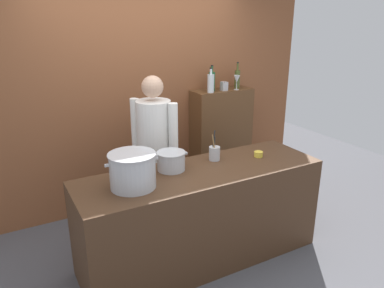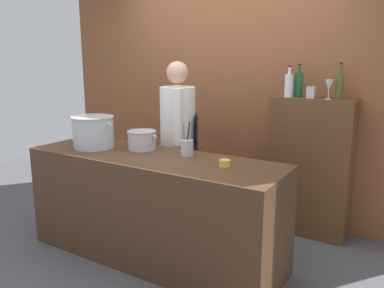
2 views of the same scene
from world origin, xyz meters
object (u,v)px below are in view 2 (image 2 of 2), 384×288
Objects in this scene: stockpot_large at (93,132)px; chef at (178,134)px; wine_glass_tall at (329,85)px; butter_jar at (225,163)px; spice_tin_silver at (311,92)px; wine_bottle_green at (298,84)px; wine_bottle_clear at (289,85)px; wine_bottle_olive at (339,86)px; stockpot_small at (142,140)px; utensil_crock at (187,147)px.

chef is at bearing 54.50° from stockpot_large.
wine_glass_tall reaches higher than stockpot_large.
spice_tin_silver is (0.31, 1.10, 0.46)m from butter_jar.
wine_bottle_green is 1.06× the size of wine_bottle_clear.
wine_glass_tall is at bearing -1.60° from wine_bottle_clear.
chef is at bearing -151.29° from wine_bottle_green.
wine_bottle_olive is at bearing -101.90° from chef.
spice_tin_silver is at bearing 6.45° from wine_bottle_clear.
wine_bottle_olive is (1.83, 1.20, 0.41)m from stockpot_large.
stockpot_small reaches higher than butter_jar.
chef is 1.23m from wine_bottle_green.
wine_bottle_olive reaches higher than wine_bottle_clear.
stockpot_small is at bearing -143.91° from wine_bottle_olive.
butter_jar is at bearing -113.96° from wine_glass_tall.
utensil_crock is 1.18m from wine_bottle_clear.
butter_jar is (1.29, 0.05, -0.12)m from stockpot_large.
spice_tin_silver is at bearing -166.38° from wine_bottle_olive.
wine_bottle_clear is 0.36m from wine_glass_tall.
wine_bottle_olive reaches higher than utensil_crock.
wine_bottle_clear is (0.93, 0.46, 0.48)m from chef.
chef is 5.72× the size of wine_bottle_clear.
wine_glass_tall is 1.69× the size of spice_tin_silver.
wine_bottle_green is at bearing 44.65° from stockpot_small.
stockpot_small is at bearing 172.40° from butter_jar.
chef is at bearing 83.45° from stockpot_small.
chef is 3.83× the size of stockpot_large.
wine_bottle_olive is (0.96, 1.02, 0.48)m from utensil_crock.
butter_jar is at bearing -7.60° from stockpot_small.
wine_bottle_olive is 0.11m from wine_glass_tall.
wine_bottle_olive reaches higher than stockpot_large.
chef is 0.50m from stockpot_small.
stockpot_large is 4.11× the size of spice_tin_silver.
wine_glass_tall is (0.47, 1.06, 0.53)m from butter_jar.
butter_jar is 1.28m from wine_glass_tall.
wine_bottle_clear is (1.40, 1.12, 0.40)m from stockpot_large.
stockpot_large is 5.07× the size of butter_jar.
butter_jar is 1.37m from wine_bottle_olive.
wine_bottle_clear is 0.21m from spice_tin_silver.
butter_jar is at bearing -17.68° from utensil_crock.
stockpot_large is 1.41× the size of wine_bottle_green.
stockpot_large is at bearing -157.84° from stockpot_small.
wine_bottle_green is (0.99, 0.54, 0.48)m from chef.
wine_bottle_green is (1.05, 1.04, 0.47)m from stockpot_small.
utensil_crock is at bearing -120.10° from wine_bottle_green.
wine_bottle_clear is (-0.06, -0.08, -0.01)m from wine_bottle_green.
wine_bottle_clear is (-0.43, -0.08, -0.01)m from wine_bottle_olive.
wine_bottle_green reaches higher than butter_jar.
stockpot_small is 1.78× the size of wine_glass_tall.
wine_bottle_clear is at bearing 178.40° from wine_glass_tall.
stockpot_large is 1.52× the size of utensil_crock.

